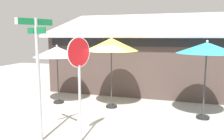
{
  "coord_description": "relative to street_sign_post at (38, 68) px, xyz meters",
  "views": [
    {
      "loc": [
        2.51,
        -6.77,
        2.82
      ],
      "look_at": [
        0.09,
        1.2,
        1.6
      ],
      "focal_mm": 36.88,
      "sensor_mm": 36.0,
      "label": 1
    }
  ],
  "objects": [
    {
      "name": "patio_umbrella_ivory_left",
      "position": [
        -1.39,
        3.36,
        0.15
      ],
      "size": [
        1.93,
        1.93,
        2.48
      ],
      "color": "black",
      "rests_on": "ground"
    },
    {
      "name": "street_sign_post",
      "position": [
        0.0,
        0.0,
        0.0
      ],
      "size": [
        0.83,
        0.89,
        3.29
      ],
      "color": "#A8AAB2",
      "rests_on": "ground"
    },
    {
      "name": "patio_umbrella_mustard_center",
      "position": [
        0.96,
        3.42,
        0.48
      ],
      "size": [
        2.08,
        2.08,
        2.83
      ],
      "color": "black",
      "rests_on": "ground"
    },
    {
      "name": "cafe_building",
      "position": [
        1.35,
        7.28,
        -0.44
      ],
      "size": [
        8.9,
        5.06,
        4.21
      ],
      "color": "#473833",
      "rests_on": "ground"
    },
    {
      "name": "ground_plane",
      "position": [
        1.07,
        1.66,
        -2.07
      ],
      "size": [
        28.0,
        28.0,
        0.1
      ],
      "primitive_type": "cube",
      "color": "#9E9B93"
    },
    {
      "name": "patio_umbrella_teal_right",
      "position": [
        4.37,
        3.14,
        0.4
      ],
      "size": [
        2.01,
        2.01,
        2.7
      ],
      "color": "black",
      "rests_on": "ground"
    },
    {
      "name": "stop_sign",
      "position": [
        1.07,
        0.24,
        -0.05
      ],
      "size": [
        0.3,
        0.74,
        2.81
      ],
      "color": "#A8AAB2",
      "rests_on": "ground"
    }
  ]
}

